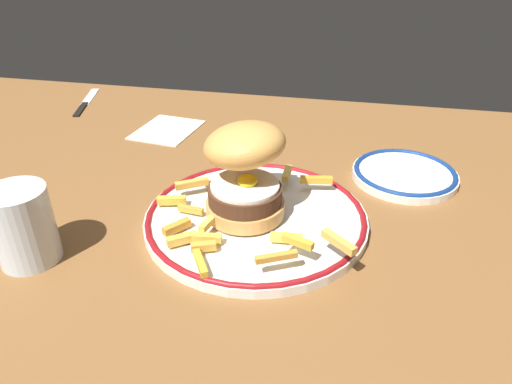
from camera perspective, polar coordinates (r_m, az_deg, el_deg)
The scene contains 8 objects.
ground_plane at distance 66.16cm, azimuth -3.36°, elevation -2.90°, with size 144.98×92.57×4.00cm, color brown.
dinner_plate at distance 60.63cm, azimuth 0.00°, elevation -3.07°, with size 28.88×28.88×1.60cm.
burger at distance 57.92cm, azimuth -1.38°, elevation 2.96°, with size 13.40×13.35×12.20cm.
fries_pile at distance 57.79cm, azimuth -2.59°, elevation -2.87°, with size 26.25×24.43×2.74cm.
water_glass at distance 58.89cm, azimuth -26.54°, elevation -4.26°, with size 6.87×6.87×9.17cm.
side_plate at distance 74.35cm, azimuth 17.76°, elevation 2.13°, with size 15.72×15.72×1.60cm.
knife at distance 107.86cm, azimuth -20.28°, elevation 10.18°, with size 6.45×17.71×0.70cm.
napkin at distance 89.77cm, azimuth -10.86°, elevation 7.57°, with size 10.25×12.64×0.40cm, color silver.
Camera 1 is at (15.15, -53.18, 34.33)cm, focal length 32.61 mm.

